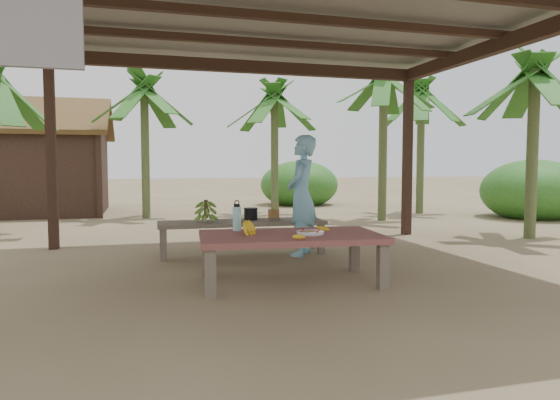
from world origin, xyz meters
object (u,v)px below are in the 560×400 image
object	(u,v)px
water_flask	(237,218)
ripe_banana_bunch	(243,227)
bench	(242,225)
work_table	(290,240)
cooking_pot	(251,214)
woman	(302,195)
plate	(310,233)

from	to	relation	value
water_flask	ripe_banana_bunch	bearing A→B (deg)	-88.18
bench	water_flask	bearing A→B (deg)	-102.30
work_table	cooking_pot	size ratio (longest dim) A/B	10.37
bench	water_flask	distance (m)	1.40
bench	woman	bearing A→B (deg)	-18.29
woman	ripe_banana_bunch	bearing A→B (deg)	-4.71
work_table	bench	bearing A→B (deg)	100.18
ripe_banana_bunch	bench	bearing A→B (deg)	79.23
plate	bench	bearing A→B (deg)	100.33
plate	cooking_pot	bearing A→B (deg)	95.83
water_flask	woman	distance (m)	1.52
work_table	water_flask	size ratio (longest dim) A/B	5.80
work_table	woman	world-z (taller)	woman
ripe_banana_bunch	plate	xyz separation A→B (m)	(0.64, -0.20, -0.06)
water_flask	cooking_pot	world-z (taller)	water_flask
water_flask	bench	bearing A→B (deg)	76.65
bench	woman	xyz separation A→B (m)	(0.75, -0.26, 0.40)
work_table	woman	xyz separation A→B (m)	(0.59, 1.47, 0.36)
work_table	woman	size ratio (longest dim) A/B	1.19
work_table	cooking_pot	world-z (taller)	cooking_pot
work_table	ripe_banana_bunch	world-z (taller)	ripe_banana_bunch
bench	woman	size ratio (longest dim) A/B	1.39
ripe_banana_bunch	work_table	bearing A→B (deg)	-13.04
woman	plate	bearing A→B (deg)	18.24
woman	bench	bearing A→B (deg)	-76.21
cooking_pot	plate	bearing A→B (deg)	-84.17
ripe_banana_bunch	woman	size ratio (longest dim) A/B	0.16
bench	ripe_banana_bunch	distance (m)	1.66
water_flask	work_table	bearing A→B (deg)	-39.65
water_flask	woman	xyz separation A→B (m)	(1.07, 1.08, 0.16)
cooking_pot	woman	xyz separation A→B (m)	(0.61, -0.35, 0.27)
bench	ripe_banana_bunch	world-z (taller)	ripe_banana_bunch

